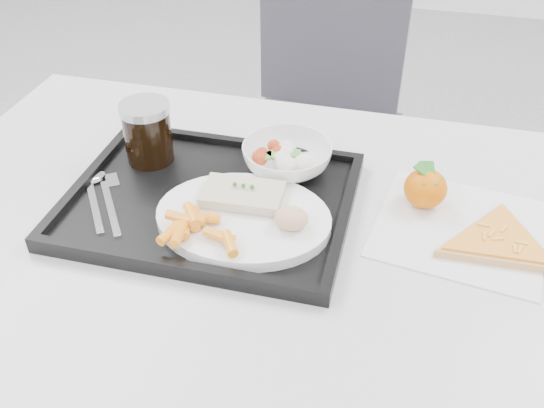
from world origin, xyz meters
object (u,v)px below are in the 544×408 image
Objects in this scene: chair at (322,101)px; cola_glass at (147,131)px; table at (263,255)px; tray at (211,201)px; dinner_plate at (243,218)px; salad_bowl at (287,158)px; pizza_slice at (498,242)px; tangerine at (425,188)px.

chair reaches higher than cola_glass.
table is 1.29× the size of chair.
tray is 4.17× the size of cola_glass.
dinner_plate is 0.16m from salad_bowl.
tray is 1.58× the size of pizza_slice.
dinner_plate is at bearing -171.57° from pizza_slice.
chair is 0.83m from tray.
chair is 0.91m from pizza_slice.
pizza_slice is (0.59, -0.08, -0.06)m from cola_glass.
chair is at bearing 86.56° from tray.
tangerine is (0.24, 0.11, 0.10)m from table.
tangerine is at bearing -68.15° from chair.
tangerine is (0.47, -0.00, -0.04)m from cola_glass.
chair is 6.11× the size of salad_bowl.
cola_glass reaches higher than pizza_slice.
table is at bearing -93.07° from salad_bowl.
cola_glass is (-0.21, 0.13, 0.05)m from dinner_plate.
table is at bearing -13.56° from tray.
salad_bowl is 0.23m from tangerine.
salad_bowl is at bearing 86.93° from table.
dinner_plate is at bearing -134.16° from table.
table is 0.36m from pizza_slice.
salad_bowl is at bearing 6.22° from cola_glass.
chair is 3.44× the size of dinner_plate.
table is 0.28m from tangerine.
tangerine reaches higher than table.
salad_bowl reaches higher than table.
table is 0.29m from cola_glass.
tray is 0.15m from salad_bowl.
tangerine is (0.23, -0.03, -0.00)m from salad_bowl.
table is 0.17m from salad_bowl.
chair reaches higher than tray.
dinner_plate is 0.95× the size of pizza_slice.
pizza_slice is (0.35, -0.10, -0.03)m from salad_bowl.
dinner_plate is 3.26× the size of tangerine.
tray reaches higher than pizza_slice.
table is 0.83m from chair.
dinner_plate is 0.30m from tangerine.
tangerine is (0.26, 0.13, 0.01)m from dinner_plate.
salad_bowl reaches higher than pizza_slice.
cola_glass is 0.47m from tangerine.
salad_bowl is at bearing 48.08° from tray.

